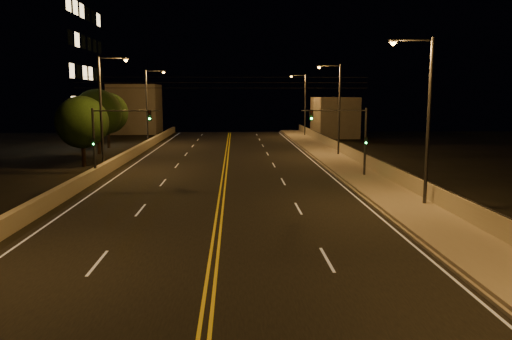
{
  "coord_description": "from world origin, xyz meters",
  "views": [
    {
      "loc": [
        0.87,
        -8.39,
        6.48
      ],
      "look_at": [
        2.0,
        18.0,
        2.5
      ],
      "focal_mm": 35.0,
      "sensor_mm": 36.0,
      "label": 1
    }
  ],
  "objects_px": {
    "tree_0": "(82,122)",
    "traffic_signal_right": "(352,133)",
    "streetlight_2": "(337,104)",
    "tree_2": "(107,113)",
    "traffic_signal_left": "(108,134)",
    "streetlight_1": "(424,112)",
    "streetlight_3": "(303,101)",
    "streetlight_6": "(149,103)",
    "streetlight_5": "(104,107)",
    "tree_1": "(97,113)"
  },
  "relations": [
    {
      "from": "streetlight_3",
      "to": "traffic_signal_left",
      "type": "xyz_separation_m",
      "value": [
        -20.27,
        -39.12,
        -1.99
      ]
    },
    {
      "from": "tree_2",
      "to": "tree_0",
      "type": "bearing_deg",
      "value": -83.72
    },
    {
      "from": "streetlight_6",
      "to": "tree_2",
      "type": "bearing_deg",
      "value": -159.53
    },
    {
      "from": "streetlight_5",
      "to": "tree_2",
      "type": "distance_m",
      "value": 20.75
    },
    {
      "from": "streetlight_2",
      "to": "streetlight_5",
      "type": "bearing_deg",
      "value": -155.39
    },
    {
      "from": "tree_0",
      "to": "traffic_signal_right",
      "type": "bearing_deg",
      "value": -18.62
    },
    {
      "from": "tree_2",
      "to": "streetlight_1",
      "type": "bearing_deg",
      "value": -52.71
    },
    {
      "from": "traffic_signal_right",
      "to": "tree_2",
      "type": "relative_size",
      "value": 0.81
    },
    {
      "from": "tree_0",
      "to": "tree_1",
      "type": "height_order",
      "value": "tree_1"
    },
    {
      "from": "streetlight_2",
      "to": "tree_2",
      "type": "xyz_separation_m",
      "value": [
        -26.27,
        10.32,
        -1.23
      ]
    },
    {
      "from": "streetlight_1",
      "to": "streetlight_2",
      "type": "xyz_separation_m",
      "value": [
        0.0,
        24.17,
        0.0
      ]
    },
    {
      "from": "traffic_signal_right",
      "to": "tree_2",
      "type": "bearing_deg",
      "value": 135.7
    },
    {
      "from": "streetlight_1",
      "to": "tree_2",
      "type": "relative_size",
      "value": 1.41
    },
    {
      "from": "traffic_signal_right",
      "to": "streetlight_2",
      "type": "bearing_deg",
      "value": 83.36
    },
    {
      "from": "tree_0",
      "to": "tree_1",
      "type": "relative_size",
      "value": 0.9
    },
    {
      "from": "streetlight_3",
      "to": "tree_2",
      "type": "height_order",
      "value": "streetlight_3"
    },
    {
      "from": "streetlight_2",
      "to": "streetlight_6",
      "type": "height_order",
      "value": "same"
    },
    {
      "from": "streetlight_5",
      "to": "tree_2",
      "type": "xyz_separation_m",
      "value": [
        -4.8,
        20.15,
        -1.23
      ]
    },
    {
      "from": "streetlight_1",
      "to": "streetlight_3",
      "type": "relative_size",
      "value": 1.0
    },
    {
      "from": "streetlight_2",
      "to": "traffic_signal_right",
      "type": "bearing_deg",
      "value": -96.64
    },
    {
      "from": "streetlight_2",
      "to": "streetlight_3",
      "type": "bearing_deg",
      "value": 90.0
    },
    {
      "from": "traffic_signal_right",
      "to": "streetlight_6",
      "type": "bearing_deg",
      "value": 127.53
    },
    {
      "from": "streetlight_2",
      "to": "traffic_signal_right",
      "type": "xyz_separation_m",
      "value": [
        -1.6,
        -13.75,
        -1.99
      ]
    },
    {
      "from": "streetlight_1",
      "to": "traffic_signal_right",
      "type": "relative_size",
      "value": 1.75
    },
    {
      "from": "traffic_signal_left",
      "to": "tree_2",
      "type": "distance_m",
      "value": 24.82
    },
    {
      "from": "streetlight_5",
      "to": "tree_0",
      "type": "xyz_separation_m",
      "value": [
        -3.0,
        3.79,
        -1.49
      ]
    },
    {
      "from": "traffic_signal_left",
      "to": "tree_0",
      "type": "xyz_separation_m",
      "value": [
        -4.2,
        7.71,
        0.5
      ]
    },
    {
      "from": "streetlight_5",
      "to": "tree_1",
      "type": "bearing_deg",
      "value": 107.28
    },
    {
      "from": "streetlight_3",
      "to": "tree_1",
      "type": "distance_m",
      "value": 33.52
    },
    {
      "from": "tree_1",
      "to": "streetlight_1",
      "type": "bearing_deg",
      "value": -47.51
    },
    {
      "from": "traffic_signal_right",
      "to": "tree_0",
      "type": "height_order",
      "value": "tree_0"
    },
    {
      "from": "streetlight_6",
      "to": "traffic_signal_left",
      "type": "relative_size",
      "value": 1.75
    },
    {
      "from": "tree_0",
      "to": "streetlight_6",
      "type": "bearing_deg",
      "value": 80.61
    },
    {
      "from": "streetlight_1",
      "to": "traffic_signal_right",
      "type": "distance_m",
      "value": 10.73
    },
    {
      "from": "tree_1",
      "to": "streetlight_2",
      "type": "bearing_deg",
      "value": -8.69
    },
    {
      "from": "streetlight_6",
      "to": "tree_0",
      "type": "relative_size",
      "value": 1.5
    },
    {
      "from": "streetlight_3",
      "to": "tree_0",
      "type": "distance_m",
      "value": 39.85
    },
    {
      "from": "streetlight_2",
      "to": "streetlight_6",
      "type": "relative_size",
      "value": 1.0
    },
    {
      "from": "traffic_signal_left",
      "to": "tree_0",
      "type": "bearing_deg",
      "value": 118.6
    },
    {
      "from": "tree_0",
      "to": "tree_2",
      "type": "relative_size",
      "value": 0.94
    },
    {
      "from": "streetlight_5",
      "to": "tree_2",
      "type": "bearing_deg",
      "value": 103.4
    },
    {
      "from": "streetlight_1",
      "to": "streetlight_3",
      "type": "distance_m",
      "value": 49.55
    },
    {
      "from": "streetlight_1",
      "to": "tree_1",
      "type": "height_order",
      "value": "streetlight_1"
    },
    {
      "from": "streetlight_1",
      "to": "streetlight_2",
      "type": "relative_size",
      "value": 1.0
    },
    {
      "from": "traffic_signal_right",
      "to": "tree_1",
      "type": "xyz_separation_m",
      "value": [
        -24.15,
        17.68,
        0.97
      ]
    },
    {
      "from": "tree_1",
      "to": "streetlight_6",
      "type": "bearing_deg",
      "value": 62.35
    },
    {
      "from": "streetlight_3",
      "to": "traffic_signal_left",
      "type": "height_order",
      "value": "streetlight_3"
    },
    {
      "from": "traffic_signal_right",
      "to": "traffic_signal_left",
      "type": "xyz_separation_m",
      "value": [
        -18.66,
        0.0,
        0.0
      ]
    },
    {
      "from": "traffic_signal_right",
      "to": "tree_1",
      "type": "bearing_deg",
      "value": 143.78
    },
    {
      "from": "traffic_signal_left",
      "to": "tree_1",
      "type": "xyz_separation_m",
      "value": [
        -5.48,
        17.68,
        0.97
      ]
    }
  ]
}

